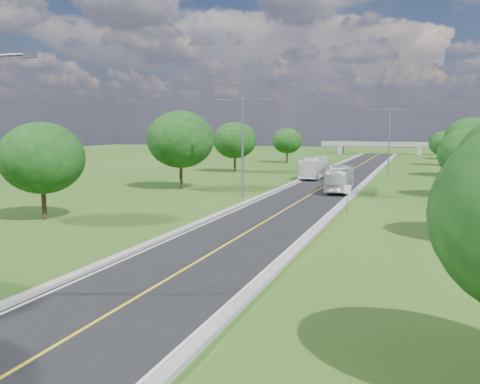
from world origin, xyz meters
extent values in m
plane|color=#1F4B15|center=(0.00, 60.00, 0.00)|extent=(260.00, 260.00, 0.00)
cube|color=black|center=(0.00, 66.00, 0.03)|extent=(8.00, 150.00, 0.06)
cube|color=gray|center=(-4.25, 66.00, 0.11)|extent=(0.50, 150.00, 0.22)
cube|color=gray|center=(4.25, 66.00, 0.11)|extent=(0.50, 150.00, 0.22)
cylinder|color=slate|center=(5.20, 38.00, 1.20)|extent=(0.08, 0.08, 2.40)
cube|color=white|center=(5.20, 37.97, 2.00)|extent=(0.55, 0.04, 0.70)
cube|color=gray|center=(-10.00, 140.00, 1.00)|extent=(1.20, 3.00, 2.00)
cube|color=gray|center=(10.00, 140.00, 1.00)|extent=(1.20, 3.00, 2.00)
cube|color=gray|center=(0.00, 140.00, 2.60)|extent=(30.00, 3.00, 1.20)
cylinder|color=slate|center=(-4.60, 12.00, 9.60)|extent=(2.80, 0.12, 0.12)
cube|color=slate|center=(-3.30, 12.00, 9.55)|extent=(0.50, 0.25, 0.18)
cylinder|color=slate|center=(-6.00, 45.00, 5.00)|extent=(0.22, 0.22, 10.00)
cylinder|color=slate|center=(-7.40, 45.00, 9.60)|extent=(2.80, 0.12, 0.12)
cylinder|color=slate|center=(-4.60, 45.00, 9.60)|extent=(2.80, 0.12, 0.12)
cube|color=slate|center=(-8.70, 45.00, 9.55)|extent=(0.50, 0.25, 0.18)
cube|color=slate|center=(-3.30, 45.00, 9.55)|extent=(0.50, 0.25, 0.18)
cylinder|color=slate|center=(6.00, 78.00, 5.00)|extent=(0.22, 0.22, 10.00)
cylinder|color=slate|center=(4.60, 78.00, 9.60)|extent=(2.80, 0.12, 0.12)
cylinder|color=slate|center=(7.40, 78.00, 9.60)|extent=(2.80, 0.12, 0.12)
cube|color=slate|center=(3.30, 78.00, 9.55)|extent=(0.50, 0.25, 0.18)
cube|color=slate|center=(8.70, 78.00, 9.55)|extent=(0.50, 0.25, 0.18)
cylinder|color=black|center=(-16.00, 28.00, 1.35)|extent=(0.36, 0.36, 2.70)
ellipsoid|color=#0F360E|center=(-16.00, 28.00, 4.65)|extent=(6.30, 6.30, 5.36)
cylinder|color=black|center=(-15.00, 50.00, 1.62)|extent=(0.36, 0.36, 3.24)
ellipsoid|color=#0F360E|center=(-15.00, 50.00, 5.58)|extent=(7.56, 7.56, 6.43)
cylinder|color=black|center=(-17.00, 74.00, 1.44)|extent=(0.36, 0.36, 2.88)
ellipsoid|color=#0F360E|center=(-17.00, 74.00, 4.96)|extent=(6.72, 6.72, 5.71)
cylinder|color=black|center=(-14.50, 98.00, 1.26)|extent=(0.36, 0.36, 2.52)
ellipsoid|color=#0F360E|center=(-14.50, 98.00, 4.34)|extent=(5.88, 5.88, 5.00)
cylinder|color=black|center=(15.00, 52.00, 1.26)|extent=(0.36, 0.36, 2.52)
ellipsoid|color=#0F360E|center=(15.00, 52.00, 4.34)|extent=(5.88, 5.88, 5.00)
cylinder|color=black|center=(17.00, 76.00, 1.53)|extent=(0.36, 0.36, 3.06)
ellipsoid|color=#0F360E|center=(17.00, 76.00, 5.27)|extent=(7.14, 7.14, 6.07)
cylinder|color=black|center=(14.50, 100.00, 1.17)|extent=(0.36, 0.36, 2.34)
ellipsoid|color=#0F360E|center=(14.50, 100.00, 4.03)|extent=(5.46, 5.46, 4.64)
cylinder|color=black|center=(18.00, 120.00, 1.35)|extent=(0.36, 0.36, 2.70)
ellipsoid|color=#0F360E|center=(18.00, 120.00, 4.65)|extent=(6.30, 6.30, 5.36)
imported|color=silver|center=(2.42, 52.92, 1.39)|extent=(2.63, 9.61, 2.65)
imported|color=white|center=(-3.11, 67.12, 1.47)|extent=(2.42, 10.16, 2.83)
camera|label=1|loc=(10.69, -4.77, 6.87)|focal=40.00mm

